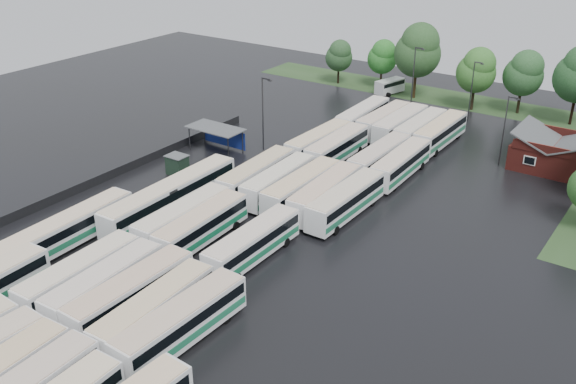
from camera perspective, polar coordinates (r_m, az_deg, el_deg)
The scene contains 42 objects.
ground at distance 68.18m, azimuth -7.17°, elevation -5.07°, with size 160.00×160.00×0.00m, color black.
brick_building at distance 93.16m, azimuth 22.51°, elevation 3.04°, with size 10.07×8.60×5.39m.
wash_shed at distance 92.22m, azimuth -6.29°, elevation 5.43°, with size 8.20×4.20×3.58m.
utility_hut at distance 85.81m, azimuth -9.81°, elevation 2.43°, with size 2.70×2.20×2.62m.
grass_strip_north at distance 119.41m, azimuth 14.74°, elevation 7.94°, with size 80.00×10.00×0.01m, color #2A4721.
west_fence at distance 87.37m, azimuth -14.70°, elevation 1.85°, with size 0.10×50.00×1.20m, color #2D2D30.
bus_r1c0 at distance 62.86m, azimuth -17.99°, elevation -7.04°, with size 3.11×12.92×3.57m.
bus_r1c1 at distance 60.90m, azimuth -15.98°, elevation -7.91°, with size 3.27×12.79×3.53m.
bus_r1c2 at distance 58.93m, azimuth -13.76°, elevation -8.77°, with size 2.84×13.11×3.65m.
bus_r1c3 at distance 56.44m, azimuth -11.77°, elevation -10.29°, with size 3.31×12.99×3.59m.
bus_r1c4 at distance 54.56m, azimuth -9.45°, elevation -11.40°, with size 3.16×13.34×3.69m.
bus_r2c0 at distance 70.43m, azimuth -9.29°, elevation -2.30°, with size 2.92×13.05×3.63m.
bus_r2c1 at distance 68.61m, azimuth -7.66°, elevation -3.01°, with size 3.23×12.89×3.56m.
bus_r2c3 at distance 64.93m, azimuth -3.15°, elevation -4.56°, with size 2.78×12.88×3.58m.
bus_r3c0 at distance 79.86m, azimuth -2.79°, elevation 1.54°, with size 3.38×13.34×3.68m.
bus_r3c1 at distance 78.19m, azimuth -0.85°, elevation 0.96°, with size 3.12×12.85×3.55m.
bus_r3c2 at distance 76.36m, azimuth 1.23°, elevation 0.40°, with size 2.89×13.34×3.71m.
bus_r3c3 at distance 75.06m, azimuth 3.33°, elevation -0.13°, with size 3.38×13.28×3.67m.
bus_r3c4 at distance 73.47m, azimuth 5.19°, elevation -0.78°, with size 2.97×13.31×3.70m.
bus_r4c0 at distance 90.33m, azimuth 2.76°, elevation 4.44°, with size 3.09×13.07×3.62m.
bus_r4c1 at distance 88.66m, azimuth 4.39°, elevation 3.98°, with size 2.95×13.08×3.63m.
bus_r4c3 at distance 85.93m, azimuth 8.16°, elevation 3.06°, with size 2.87×13.01×3.62m.
bus_r4c4 at distance 84.39m, azimuth 10.00°, elevation 2.49°, with size 3.03×12.99×3.60m.
bus_r5c0 at distance 101.33m, azimuth 6.67°, elevation 6.70°, with size 3.21×13.24×3.66m.
bus_r5c1 at distance 100.11m, azimuth 8.51°, elevation 6.31°, with size 3.08×12.83×3.55m.
bus_r5c2 at distance 98.44m, azimuth 9.96°, elevation 5.92°, with size 3.03×13.30×3.69m.
bus_r5c3 at distance 97.43m, azimuth 11.68°, elevation 5.53°, with size 2.88×12.93×3.59m.
bus_r5c4 at distance 96.40m, azimuth 13.38°, elevation 5.17°, with size 2.93×13.28×3.69m.
artic_bus_west_b at distance 75.57m, azimuth -10.34°, elevation -0.30°, with size 3.17×20.13×3.73m.
artic_bus_west_c at distance 70.36m, azimuth -19.90°, elevation -3.66°, with size 3.41×19.22×3.55m.
minibus at distance 120.35m, azimuth 9.03°, elevation 9.31°, with size 3.65×6.28×2.58m.
tree_north_0 at distance 124.48m, azimuth 4.58°, elevation 12.02°, with size 5.15×5.15×8.53m.
tree_north_1 at distance 122.86m, azimuth 8.42°, elevation 11.83°, with size 5.51×5.51×9.13m.
tree_north_2 at distance 116.46m, azimuth 11.52°, elevation 12.28°, with size 8.17×8.17×13.53m.
tree_north_3 at distance 112.46m, azimuth 16.46°, elevation 10.38°, with size 6.55×6.55×10.85m.
tree_north_4 at distance 113.14m, azimuth 20.28°, elevation 9.92°, with size 6.52×6.52×10.80m.
lamp_post_ne at distance 90.43m, azimuth 18.76°, elevation 5.59°, with size 1.50×0.29×9.76m.
lamp_post_nw at distance 90.91m, azimuth -2.19°, elevation 7.42°, with size 1.65×0.32×10.70m.
lamp_post_back_w at distance 110.21m, azimuth 11.15°, elevation 10.24°, with size 1.66×0.32×10.75m.
lamp_post_back_e at distance 106.78m, azimuth 16.08°, elevation 8.93°, with size 1.51×0.29×9.83m.
puddle_2 at distance 70.85m, azimuth -10.75°, elevation -4.08°, with size 5.67×5.67×0.01m, color black.
puddle_3 at distance 63.32m, azimuth -7.20°, elevation -7.69°, with size 3.84×3.84×0.01m, color black.
Camera 1 is at (40.12, -42.96, 34.55)m, focal length 40.00 mm.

